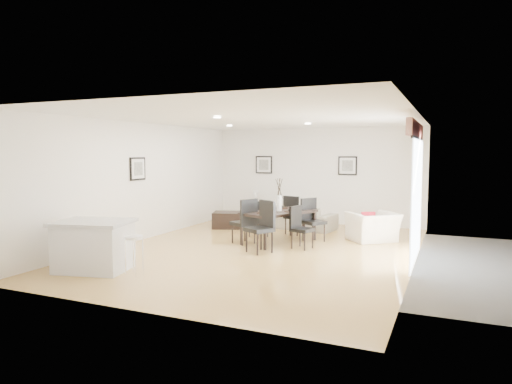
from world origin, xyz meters
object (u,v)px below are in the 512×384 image
at_px(dining_chair_wfar, 261,217).
at_px(coffee_table, 234,220).
at_px(bar_stool, 134,242).
at_px(dining_chair_efar, 311,217).
at_px(armchair, 373,227).
at_px(dining_chair_enear, 299,225).
at_px(dining_chair_foot, 293,213).
at_px(kitchen_island, 94,245).
at_px(dining_table, 279,214).
at_px(side_table, 256,212).
at_px(dining_chair_head, 263,223).
at_px(sofa, 296,217).
at_px(dining_chair_wnear, 246,219).

relative_size(dining_chair_wfar, coffee_table, 0.83).
distance_m(coffee_table, bar_stool, 4.94).
height_order(dining_chair_wfar, dining_chair_efar, dining_chair_efar).
xyz_separation_m(armchair, dining_chair_enear, (-1.31, -1.39, 0.17)).
bearing_deg(dining_chair_foot, kitchen_island, 79.84).
bearing_deg(dining_table, armchair, 50.96).
bearing_deg(dining_chair_foot, side_table, -30.61).
bearing_deg(side_table, dining_table, -57.50).
distance_m(dining_chair_head, side_table, 4.23).
bearing_deg(coffee_table, dining_chair_efar, -38.75).
height_order(armchair, dining_chair_wfar, dining_chair_wfar).
height_order(dining_chair_head, kitchen_island, dining_chair_head).
xyz_separation_m(dining_table, side_table, (-1.76, 2.76, -0.37)).
height_order(sofa, dining_chair_foot, dining_chair_foot).
xyz_separation_m(coffee_table, kitchen_island, (-0.26, -4.90, 0.22)).
xyz_separation_m(sofa, armchair, (2.17, -0.96, 0.02)).
bearing_deg(dining_chair_wnear, bar_stool, 15.59).
distance_m(armchair, dining_table, 2.17).
relative_size(coffee_table, kitchen_island, 0.76).
xyz_separation_m(dining_chair_enear, kitchen_island, (-2.67, -3.13, -0.06)).
height_order(dining_table, side_table, dining_table).
xyz_separation_m(side_table, bar_stool, (0.55, -6.29, 0.30)).
bearing_deg(dining_chair_enear, dining_table, 71.04).
distance_m(side_table, bar_stool, 6.33).
bearing_deg(side_table, dining_chair_enear, -53.23).
bearing_deg(dining_table, coffee_table, 166.73).
distance_m(dining_chair_efar, dining_chair_head, 1.63).
relative_size(side_table, kitchen_island, 0.37).
relative_size(armchair, dining_table, 0.53).
bearing_deg(dining_chair_wfar, kitchen_island, 4.36).
relative_size(dining_table, dining_chair_head, 1.82).
height_order(dining_chair_wfar, dining_chair_foot, dining_chair_foot).
bearing_deg(armchair, dining_chair_wfar, -26.81).
bearing_deg(dining_chair_wnear, dining_table, 154.35).
bearing_deg(armchair, coffee_table, -45.71).
distance_m(dining_chair_efar, side_table, 3.30).
height_order(dining_chair_enear, dining_chair_head, dining_chair_head).
distance_m(armchair, kitchen_island, 6.02).
bearing_deg(kitchen_island, dining_table, 46.55).
relative_size(kitchen_island, bar_stool, 2.14).
bearing_deg(dining_chair_foot, dining_table, 104.88).
xyz_separation_m(dining_chair_foot, kitchen_island, (-2.04, -4.59, -0.10)).
distance_m(dining_table, dining_chair_efar, 0.78).
bearing_deg(armchair, sofa, -63.91).
xyz_separation_m(armchair, bar_stool, (-3.12, -4.52, 0.24)).
xyz_separation_m(dining_chair_enear, side_table, (-2.36, 3.16, -0.23)).
xyz_separation_m(dining_chair_wfar, side_table, (-1.14, 2.36, -0.23)).
height_order(dining_chair_head, dining_chair_foot, dining_chair_head).
bearing_deg(kitchen_island, sofa, 58.59).
relative_size(dining_chair_head, bar_stool, 1.59).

